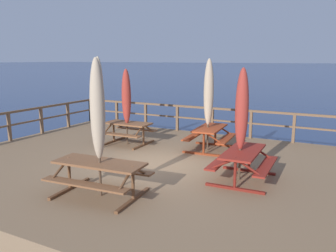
{
  "coord_description": "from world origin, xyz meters",
  "views": [
    {
      "loc": [
        4.67,
        -8.28,
        3.84
      ],
      "look_at": [
        0.0,
        0.7,
        1.86
      ],
      "focal_mm": 36.88,
      "sensor_mm": 36.0,
      "label": 1
    }
  ],
  "objects_px": {
    "patio_umbrella_tall_back_right": "(126,97)",
    "picnic_table_mid_left": "(210,134)",
    "picnic_table_back_left": "(243,159)",
    "patio_umbrella_short_back": "(209,93)",
    "patio_umbrella_tall_back_left": "(242,110)",
    "picnic_table_back_right": "(128,129)",
    "patio_umbrella_short_mid": "(98,110)",
    "patio_umbrella_tall_mid_left": "(99,91)",
    "patio_umbrella_short_front": "(98,85)",
    "picnic_table_mid_centre": "(99,171)"
  },
  "relations": [
    {
      "from": "patio_umbrella_tall_back_right",
      "to": "picnic_table_mid_left",
      "type": "bearing_deg",
      "value": 11.71
    },
    {
      "from": "picnic_table_back_left",
      "to": "patio_umbrella_short_back",
      "type": "bearing_deg",
      "value": 128.09
    },
    {
      "from": "patio_umbrella_tall_back_left",
      "to": "picnic_table_back_left",
      "type": "bearing_deg",
      "value": 1.92
    },
    {
      "from": "picnic_table_back_right",
      "to": "picnic_table_mid_left",
      "type": "bearing_deg",
      "value": 10.68
    },
    {
      "from": "patio_umbrella_short_mid",
      "to": "picnic_table_back_left",
      "type": "bearing_deg",
      "value": 44.13
    },
    {
      "from": "picnic_table_back_left",
      "to": "patio_umbrella_tall_mid_left",
      "type": "relative_size",
      "value": 0.6
    },
    {
      "from": "picnic_table_mid_left",
      "to": "patio_umbrella_tall_mid_left",
      "type": "height_order",
      "value": "patio_umbrella_tall_mid_left"
    },
    {
      "from": "patio_umbrella_tall_back_left",
      "to": "patio_umbrella_tall_mid_left",
      "type": "xyz_separation_m",
      "value": [
        -5.02,
        0.86,
        0.18
      ]
    },
    {
      "from": "picnic_table_mid_left",
      "to": "patio_umbrella_short_front",
      "type": "xyz_separation_m",
      "value": [
        -4.72,
        0.2,
        1.4
      ]
    },
    {
      "from": "picnic_table_back_right",
      "to": "patio_umbrella_tall_back_left",
      "type": "height_order",
      "value": "patio_umbrella_tall_back_left"
    },
    {
      "from": "patio_umbrella_short_back",
      "to": "patio_umbrella_short_front",
      "type": "height_order",
      "value": "patio_umbrella_short_front"
    },
    {
      "from": "picnic_table_back_right",
      "to": "patio_umbrella_tall_mid_left",
      "type": "bearing_deg",
      "value": -116.32
    },
    {
      "from": "picnic_table_back_left",
      "to": "picnic_table_mid_centre",
      "type": "bearing_deg",
      "value": -136.61
    },
    {
      "from": "picnic_table_back_right",
      "to": "patio_umbrella_short_mid",
      "type": "height_order",
      "value": "patio_umbrella_short_mid"
    },
    {
      "from": "picnic_table_mid_centre",
      "to": "patio_umbrella_tall_back_right",
      "type": "bearing_deg",
      "value": 116.71
    },
    {
      "from": "patio_umbrella_tall_mid_left",
      "to": "patio_umbrella_short_back",
      "type": "bearing_deg",
      "value": 24.02
    },
    {
      "from": "patio_umbrella_short_front",
      "to": "picnic_table_back_right",
      "type": "bearing_deg",
      "value": -21.88
    },
    {
      "from": "picnic_table_mid_centre",
      "to": "patio_umbrella_short_front",
      "type": "height_order",
      "value": "patio_umbrella_short_front"
    },
    {
      "from": "patio_umbrella_short_mid",
      "to": "patio_umbrella_short_front",
      "type": "bearing_deg",
      "value": 128.53
    },
    {
      "from": "picnic_table_back_left",
      "to": "patio_umbrella_short_back",
      "type": "xyz_separation_m",
      "value": [
        -1.82,
        2.32,
        1.35
      ]
    },
    {
      "from": "picnic_table_mid_centre",
      "to": "patio_umbrella_tall_back_left",
      "type": "relative_size",
      "value": 0.76
    },
    {
      "from": "patio_umbrella_tall_back_right",
      "to": "patio_umbrella_short_mid",
      "type": "bearing_deg",
      "value": -63.05
    },
    {
      "from": "picnic_table_back_left",
      "to": "patio_umbrella_tall_mid_left",
      "type": "bearing_deg",
      "value": 170.46
    },
    {
      "from": "patio_umbrella_tall_back_right",
      "to": "patio_umbrella_tall_mid_left",
      "type": "height_order",
      "value": "patio_umbrella_tall_mid_left"
    },
    {
      "from": "picnic_table_mid_centre",
      "to": "patio_umbrella_tall_mid_left",
      "type": "height_order",
      "value": "patio_umbrella_tall_mid_left"
    },
    {
      "from": "picnic_table_back_left",
      "to": "patio_umbrella_short_front",
      "type": "bearing_deg",
      "value": 158.43
    },
    {
      "from": "picnic_table_back_right",
      "to": "picnic_table_mid_centre",
      "type": "xyz_separation_m",
      "value": [
        2.09,
        -4.22,
        0.01
      ]
    },
    {
      "from": "picnic_table_back_left",
      "to": "patio_umbrella_tall_back_right",
      "type": "xyz_separation_m",
      "value": [
        -4.63,
        1.76,
        1.13
      ]
    },
    {
      "from": "patio_umbrella_short_back",
      "to": "patio_umbrella_short_front",
      "type": "bearing_deg",
      "value": 177.04
    },
    {
      "from": "picnic_table_back_right",
      "to": "patio_umbrella_short_mid",
      "type": "distance_m",
      "value": 4.94
    },
    {
      "from": "picnic_table_back_right",
      "to": "picnic_table_back_left",
      "type": "relative_size",
      "value": 0.89
    },
    {
      "from": "patio_umbrella_short_back",
      "to": "patio_umbrella_tall_back_left",
      "type": "bearing_deg",
      "value": -53.17
    },
    {
      "from": "picnic_table_back_right",
      "to": "picnic_table_mid_left",
      "type": "relative_size",
      "value": 0.91
    },
    {
      "from": "picnic_table_mid_centre",
      "to": "patio_umbrella_short_back",
      "type": "xyz_separation_m",
      "value": [
        0.72,
        4.72,
        1.34
      ]
    },
    {
      "from": "picnic_table_back_right",
      "to": "patio_umbrella_short_mid",
      "type": "xyz_separation_m",
      "value": [
        2.12,
        -4.24,
        1.37
      ]
    },
    {
      "from": "picnic_table_mid_centre",
      "to": "patio_umbrella_short_mid",
      "type": "relative_size",
      "value": 0.7
    },
    {
      "from": "picnic_table_mid_centre",
      "to": "patio_umbrella_tall_back_left",
      "type": "xyz_separation_m",
      "value": [
        2.46,
        2.4,
        1.21
      ]
    },
    {
      "from": "patio_umbrella_tall_back_left",
      "to": "patio_umbrella_short_front",
      "type": "xyz_separation_m",
      "value": [
        -6.4,
        2.56,
        0.19
      ]
    },
    {
      "from": "patio_umbrella_short_front",
      "to": "picnic_table_back_left",
      "type": "bearing_deg",
      "value": -21.57
    },
    {
      "from": "picnic_table_mid_centre",
      "to": "picnic_table_back_right",
      "type": "bearing_deg",
      "value": 116.32
    },
    {
      "from": "picnic_table_mid_centre",
      "to": "patio_umbrella_short_back",
      "type": "relative_size",
      "value": 0.71
    },
    {
      "from": "patio_umbrella_short_back",
      "to": "picnic_table_mid_left",
      "type": "bearing_deg",
      "value": 31.97
    },
    {
      "from": "picnic_table_mid_left",
      "to": "patio_umbrella_short_front",
      "type": "height_order",
      "value": "patio_umbrella_short_front"
    },
    {
      "from": "patio_umbrella_tall_back_right",
      "to": "patio_umbrella_tall_mid_left",
      "type": "distance_m",
      "value": 1.05
    },
    {
      "from": "picnic_table_mid_left",
      "to": "patio_umbrella_tall_back_right",
      "type": "height_order",
      "value": "patio_umbrella_tall_back_right"
    },
    {
      "from": "patio_umbrella_tall_back_left",
      "to": "patio_umbrella_short_front",
      "type": "bearing_deg",
      "value": 158.17
    },
    {
      "from": "patio_umbrella_tall_back_right",
      "to": "patio_umbrella_short_back",
      "type": "distance_m",
      "value": 2.88
    },
    {
      "from": "patio_umbrella_short_mid",
      "to": "patio_umbrella_short_back",
      "type": "bearing_deg",
      "value": 81.79
    },
    {
      "from": "patio_umbrella_tall_back_right",
      "to": "patio_umbrella_short_mid",
      "type": "height_order",
      "value": "patio_umbrella_short_mid"
    },
    {
      "from": "picnic_table_back_right",
      "to": "patio_umbrella_short_back",
      "type": "xyz_separation_m",
      "value": [
        2.81,
        0.5,
        1.36
      ]
    }
  ]
}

